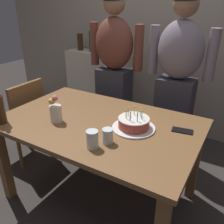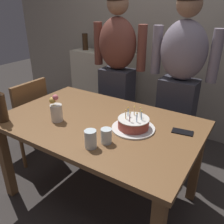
{
  "view_description": "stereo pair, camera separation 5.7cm",
  "coord_description": "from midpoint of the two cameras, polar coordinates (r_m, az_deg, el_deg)",
  "views": [
    {
      "loc": [
        0.91,
        -1.33,
        1.57
      ],
      "look_at": [
        0.11,
        0.01,
        0.84
      ],
      "focal_mm": 38.04,
      "sensor_mm": 36.0,
      "label": 1
    },
    {
      "loc": [
        0.95,
        -1.3,
        1.57
      ],
      "look_at": [
        0.11,
        0.01,
        0.84
      ],
      "focal_mm": 38.04,
      "sensor_mm": 36.0,
      "label": 2
    }
  ],
  "objects": [
    {
      "name": "shelf_cabinet",
      "position": [
        3.39,
        -1.72,
        6.47
      ],
      "size": [
        0.9,
        0.3,
        1.23
      ],
      "color": "beige",
      "rests_on": "ground_plane"
    },
    {
      "name": "water_glass_far",
      "position": [
        1.52,
        -0.3,
        -5.78
      ],
      "size": [
        0.07,
        0.07,
        0.1
      ],
      "primitive_type": "cylinder",
      "color": "silver",
      "rests_on": "dining_table"
    },
    {
      "name": "water_glass_near",
      "position": [
        1.48,
        -4.08,
        -6.51
      ],
      "size": [
        0.08,
        0.08,
        0.12
      ],
      "primitive_type": "cylinder",
      "color": "silver",
      "rests_on": "dining_table"
    },
    {
      "name": "dining_table",
      "position": [
        1.86,
        -2.26,
        -4.89
      ],
      "size": [
        1.5,
        0.96,
        0.74
      ],
      "color": "brown",
      "rests_on": "ground_plane"
    },
    {
      "name": "cell_phone",
      "position": [
        1.74,
        17.49,
        -4.61
      ],
      "size": [
        0.15,
        0.09,
        0.01
      ],
      "primitive_type": "cube",
      "rotation": [
        0.0,
        0.0,
        0.16
      ],
      "color": "black",
      "rests_on": "dining_table"
    },
    {
      "name": "person_man_bearded",
      "position": [
        2.55,
        1.89,
        9.27
      ],
      "size": [
        0.61,
        0.27,
        1.66
      ],
      "rotation": [
        0.0,
        0.0,
        3.14
      ],
      "color": "#33333D",
      "rests_on": "ground_plane"
    },
    {
      "name": "dining_chair",
      "position": [
        2.58,
        -19.23,
        -0.48
      ],
      "size": [
        0.42,
        0.42,
        0.87
      ],
      "rotation": [
        0.0,
        0.0,
        -1.57
      ],
      "color": "brown",
      "rests_on": "ground_plane"
    },
    {
      "name": "back_wall",
      "position": [
        3.02,
        15.58,
        19.14
      ],
      "size": [
        5.2,
        0.1,
        2.6
      ],
      "primitive_type": "cube",
      "color": "#9E9384",
      "rests_on": "ground_plane"
    },
    {
      "name": "birthday_cake",
      "position": [
        1.69,
        6.13,
        -2.93
      ],
      "size": [
        0.31,
        0.31,
        0.16
      ],
      "color": "white",
      "rests_on": "dining_table"
    },
    {
      "name": "person_woman_cardigan",
      "position": [
        2.3,
        16.56,
        6.4
      ],
      "size": [
        0.61,
        0.27,
        1.66
      ],
      "rotation": [
        0.0,
        0.0,
        3.14
      ],
      "color": "#33333D",
      "rests_on": "ground_plane"
    },
    {
      "name": "wine_bottle",
      "position": [
        1.93,
        -24.5,
        1.52
      ],
      "size": [
        0.08,
        0.08,
        0.34
      ],
      "color": "#382314",
      "rests_on": "dining_table"
    },
    {
      "name": "ground_plane",
      "position": [
        2.25,
        -1.97,
        -19.23
      ],
      "size": [
        10.0,
        10.0,
        0.0
      ],
      "primitive_type": "plane",
      "color": "#332D2B"
    },
    {
      "name": "flower_vase",
      "position": [
        1.82,
        -12.42,
        0.3
      ],
      "size": [
        0.09,
        0.09,
        0.21
      ],
      "color": "silver",
      "rests_on": "dining_table"
    }
  ]
}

